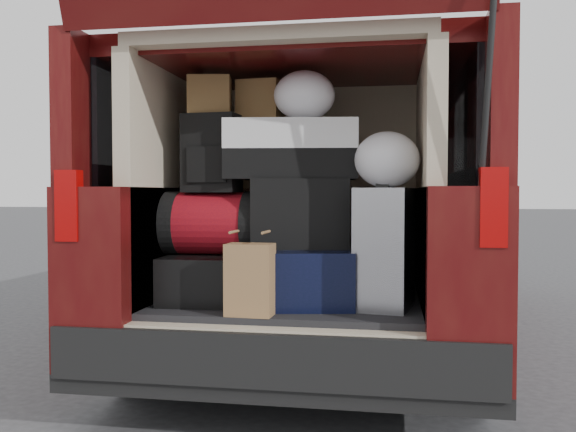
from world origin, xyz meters
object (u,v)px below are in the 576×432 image
Objects in this scene: navy_hardshell at (298,275)px; backpack at (212,154)px; kraft_bag at (250,280)px; twotone_duffel at (291,150)px; black_soft_case at (299,214)px; silver_roller at (385,248)px; black_hardshell at (213,277)px; red_duffel at (213,223)px.

backpack reaches higher than navy_hardshell.
twotone_duffel is (0.11, 0.38, 0.58)m from kraft_bag.
twotone_duffel is (-0.05, 0.04, 0.30)m from black_soft_case.
black_hardshell is at bearing -175.58° from silver_roller.
silver_roller is at bearing -18.68° from black_soft_case.
kraft_bag is (0.27, -0.36, 0.04)m from black_hardshell.
red_duffel is at bearing 170.50° from black_soft_case.
silver_roller is (0.84, -0.07, 0.16)m from black_hardshell.
black_hardshell is 0.73m from twotone_duffel.
kraft_bag reaches higher than navy_hardshell.
silver_roller is 1.20× the size of black_soft_case.
navy_hardshell is 0.96× the size of twotone_duffel.
black_hardshell is 1.20× the size of red_duffel.
black_soft_case is 0.31m from twotone_duffel.
backpack reaches higher than red_duffel.
backpack is (-0.83, 0.05, 0.44)m from silver_roller.
black_soft_case reaches higher than kraft_bag.
silver_roller reaches higher than red_duffel.
backpack is (-0.27, 0.33, 0.56)m from kraft_bag.
backpack reaches higher than silver_roller.
twotone_duffel reaches higher than navy_hardshell.
navy_hardshell is at bearing -1.89° from black_hardshell.
navy_hardshell is at bearing 8.48° from backpack.
red_duffel is at bearing 130.67° from kraft_bag.
silver_roller reaches higher than navy_hardshell.
twotone_duffel is (0.39, 0.03, 0.62)m from black_hardshell.
backpack reaches higher than black_soft_case.
kraft_bag is 0.66× the size of red_duffel.
red_duffel is (-0.42, -0.01, 0.24)m from navy_hardshell.
silver_roller is 0.44m from black_soft_case.
navy_hardshell is at bearing 179.44° from silver_roller.
silver_roller is at bearing -6.82° from black_hardshell.
twotone_duffel is at bearing 176.66° from silver_roller.
black_soft_case reaches higher than navy_hardshell.
kraft_bag is at bearing -144.07° from silver_roller.
backpack is at bearing -179.20° from twotone_duffel.
twotone_duffel is at bearing 130.06° from black_soft_case.
silver_roller is at bearing -19.54° from navy_hardshell.
black_hardshell is at bearing 106.46° from backpack.
kraft_bag is (-0.15, -0.36, 0.02)m from navy_hardshell.
black_soft_case is 0.73× the size of twotone_duffel.
backpack is (0.01, -0.03, 0.60)m from black_hardshell.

